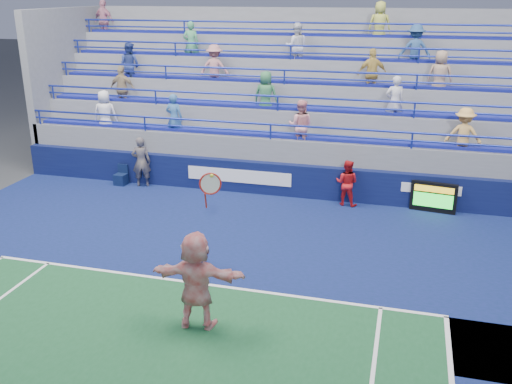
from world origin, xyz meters
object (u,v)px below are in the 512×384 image
(tennis_player, at_px, (196,280))
(ball_girl, at_px, (347,183))
(serve_speed_board, at_px, (434,197))
(line_judge, at_px, (141,162))
(judge_chair, at_px, (121,179))

(tennis_player, distance_m, ball_girl, 8.06)
(serve_speed_board, height_order, line_judge, line_judge)
(judge_chair, bearing_deg, serve_speed_board, 0.70)
(tennis_player, height_order, ball_girl, tennis_player)
(serve_speed_board, bearing_deg, line_judge, -179.62)
(judge_chair, bearing_deg, line_judge, 4.54)
(judge_chair, bearing_deg, tennis_player, -53.21)
(judge_chair, distance_m, tennis_player, 9.68)
(tennis_player, xyz_separation_m, line_judge, (-4.98, 7.79, -0.15))
(serve_speed_board, distance_m, line_judge, 9.76)
(line_judge, relative_size, ball_girl, 1.19)
(serve_speed_board, xyz_separation_m, ball_girl, (-2.66, -0.08, 0.26))
(serve_speed_board, relative_size, judge_chair, 1.96)
(tennis_player, bearing_deg, serve_speed_board, 58.73)
(line_judge, distance_m, ball_girl, 7.09)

